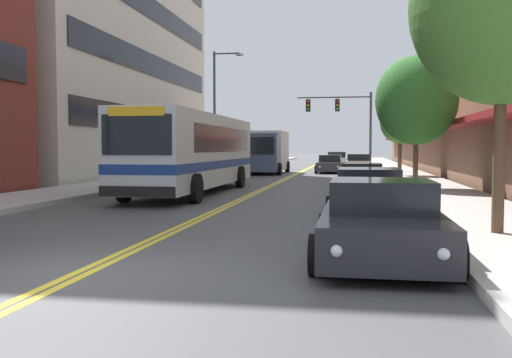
% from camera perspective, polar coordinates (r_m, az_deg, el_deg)
% --- Properties ---
extents(ground_plane, '(240.00, 240.00, 0.00)m').
position_cam_1_polar(ground_plane, '(44.82, 4.64, 0.78)').
color(ground_plane, '#4C4C4F').
extents(sidewalk_left, '(3.33, 106.00, 0.17)m').
position_cam_1_polar(sidewalk_left, '(46.00, -4.28, 0.95)').
color(sidewalk_left, '#B2ADA5').
rests_on(sidewalk_left, ground_plane).
extents(sidewalk_right, '(3.33, 106.00, 0.17)m').
position_cam_1_polar(sidewalk_right, '(44.76, 13.82, 0.81)').
color(sidewalk_right, '#B2ADA5').
rests_on(sidewalk_right, ground_plane).
extents(centre_line, '(0.34, 106.00, 0.01)m').
position_cam_1_polar(centre_line, '(44.82, 4.64, 0.78)').
color(centre_line, yellow).
rests_on(centre_line, ground_plane).
extents(storefront_row_right, '(9.10, 68.00, 9.78)m').
position_cam_1_polar(storefront_row_right, '(45.63, 21.35, 6.76)').
color(storefront_row_right, brown).
rests_on(storefront_row_right, ground_plane).
extents(city_bus, '(2.81, 12.44, 3.14)m').
position_cam_1_polar(city_bus, '(23.48, -6.19, 2.95)').
color(city_bus, silver).
rests_on(city_bus, ground_plane).
extents(car_red_parked_left_near, '(2.19, 4.49, 1.34)m').
position_cam_1_polar(car_red_parked_left_near, '(34.85, -4.02, 1.12)').
color(car_red_parked_left_near, maroon).
rests_on(car_red_parked_left_near, ground_plane).
extents(car_navy_parked_left_mid, '(1.99, 4.71, 1.21)m').
position_cam_1_polar(car_navy_parked_left_mid, '(41.26, -1.90, 1.38)').
color(car_navy_parked_left_mid, '#19234C').
rests_on(car_navy_parked_left_mid, ground_plane).
extents(car_charcoal_parked_right_foreground, '(2.17, 4.26, 1.32)m').
position_cam_1_polar(car_charcoal_parked_right_foreground, '(9.59, 12.42, -4.40)').
color(car_charcoal_parked_right_foreground, '#232328').
rests_on(car_charcoal_parked_right_foreground, ground_plane).
extents(car_slate_blue_parked_right_mid, '(2.14, 4.92, 1.30)m').
position_cam_1_polar(car_slate_blue_parked_right_mid, '(15.64, 11.21, -1.47)').
color(car_slate_blue_parked_right_mid, '#475675').
rests_on(car_slate_blue_parked_right_mid, ground_plane).
extents(car_champagne_parked_right_far, '(2.06, 4.72, 1.18)m').
position_cam_1_polar(car_champagne_parked_right_far, '(25.19, 10.66, 0.15)').
color(car_champagne_parked_right_far, beige).
rests_on(car_champagne_parked_right_far, ground_plane).
extents(car_beige_parked_right_end, '(2.11, 4.65, 1.36)m').
position_cam_1_polar(car_beige_parked_right_end, '(44.07, 10.17, 1.52)').
color(car_beige_parked_right_end, '#BCAD89').
rests_on(car_beige_parked_right_end, ground_plane).
extents(car_dark_grey_moving_lead, '(2.05, 4.50, 1.31)m').
position_cam_1_polar(car_dark_grey_moving_lead, '(42.05, 7.41, 1.44)').
color(car_dark_grey_moving_lead, '#38383D').
rests_on(car_dark_grey_moving_lead, ground_plane).
extents(car_silver_moving_second, '(2.13, 4.53, 1.21)m').
position_cam_1_polar(car_silver_moving_second, '(63.54, 8.12, 1.97)').
color(car_silver_moving_second, '#B7B7BC').
rests_on(car_silver_moving_second, ground_plane).
extents(car_white_moving_third, '(2.16, 4.68, 1.45)m').
position_cam_1_polar(car_white_moving_third, '(54.40, 8.09, 1.88)').
color(car_white_moving_third, white).
rests_on(car_white_moving_third, ground_plane).
extents(box_truck, '(2.58, 6.92, 3.03)m').
position_cam_1_polar(box_truck, '(40.68, 1.17, 2.78)').
color(box_truck, '#475675').
rests_on(box_truck, ground_plane).
extents(traffic_signal_mast, '(5.59, 0.38, 6.00)m').
position_cam_1_polar(traffic_signal_mast, '(43.62, 8.84, 6.29)').
color(traffic_signal_mast, '#47474C').
rests_on(traffic_signal_mast, ground_plane).
extents(street_lamp_left_far, '(2.10, 0.28, 8.28)m').
position_cam_1_polar(street_lamp_left_far, '(38.67, -3.79, 7.63)').
color(street_lamp_left_far, '#47474C').
rests_on(street_lamp_left_far, ground_plane).
extents(street_tree_right_near, '(3.56, 3.56, 6.43)m').
position_cam_1_polar(street_tree_right_near, '(12.50, 23.43, 15.74)').
color(street_tree_right_near, brown).
rests_on(street_tree_right_near, sidewalk_right).
extents(street_tree_right_mid, '(3.37, 3.37, 5.50)m').
position_cam_1_polar(street_tree_right_mid, '(24.73, 15.75, 7.58)').
color(street_tree_right_mid, brown).
rests_on(street_tree_right_mid, sidewalk_right).
extents(street_tree_right_far, '(2.46, 2.46, 4.63)m').
position_cam_1_polar(street_tree_right_far, '(36.12, 14.22, 5.58)').
color(street_tree_right_far, brown).
rests_on(street_tree_right_far, sidewalk_right).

